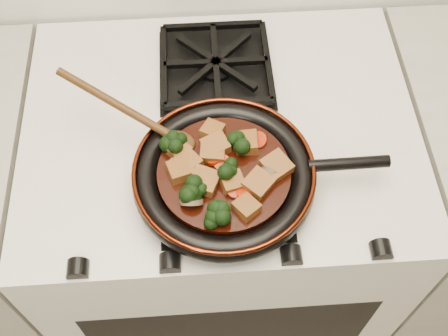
{
  "coord_description": "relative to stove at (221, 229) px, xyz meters",
  "views": [
    {
      "loc": [
        -0.04,
        1.05,
        1.77
      ],
      "look_at": [
        -0.0,
        1.55,
        0.97
      ],
      "focal_mm": 45.0,
      "sensor_mm": 36.0,
      "label": 1
    }
  ],
  "objects": [
    {
      "name": "tofu_cube_4",
      "position": [
        0.05,
        -0.17,
        0.52
      ],
      "size": [
        0.06,
        0.06,
        0.03
      ],
      "primitive_type": "cube",
      "rotation": [
        -0.01,
        -0.08,
        2.4
      ],
      "color": "brown",
      "rests_on": "braising_sauce"
    },
    {
      "name": "broccoli_floret_3",
      "position": [
        0.01,
        -0.14,
        0.52
      ],
      "size": [
        0.08,
        0.08,
        0.07
      ],
      "primitive_type": null,
      "rotation": [
        0.07,
        0.07,
        1.11
      ],
      "color": "black",
      "rests_on": "braising_sauce"
    },
    {
      "name": "broccoli_floret_5",
      "position": [
        -0.08,
        -0.09,
        0.52
      ],
      "size": [
        0.08,
        0.07,
        0.07
      ],
      "primitive_type": null,
      "rotation": [
        -0.08,
        0.24,
        0.08
      ],
      "color": "black",
      "rests_on": "braising_sauce"
    },
    {
      "name": "mushroom_slice_0",
      "position": [
        -0.06,
        -0.2,
        0.52
      ],
      "size": [
        0.04,
        0.03,
        0.03
      ],
      "primitive_type": "cylinder",
      "rotation": [
        0.92,
        0.0,
        3.1
      ],
      "color": "brown",
      "rests_on": "braising_sauce"
    },
    {
      "name": "tofu_cube_1",
      "position": [
        -0.07,
        -0.14,
        0.52
      ],
      "size": [
        0.05,
        0.05,
        0.03
      ],
      "primitive_type": "cube",
      "rotation": [
        -0.05,
        0.06,
        0.32
      ],
      "color": "brown",
      "rests_on": "braising_sauce"
    },
    {
      "name": "burner_grate_front",
      "position": [
        0.0,
        -0.14,
        0.46
      ],
      "size": [
        0.23,
        0.23,
        0.03
      ],
      "primitive_type": null,
      "color": "black",
      "rests_on": "stove"
    },
    {
      "name": "mushroom_slice_1",
      "position": [
        -0.08,
        -0.13,
        0.52
      ],
      "size": [
        0.04,
        0.04,
        0.02
      ],
      "primitive_type": "cylinder",
      "rotation": [
        0.44,
        0.0,
        1.36
      ],
      "color": "brown",
      "rests_on": "braising_sauce"
    },
    {
      "name": "broccoli_floret_4",
      "position": [
        0.02,
        -0.1,
        0.52
      ],
      "size": [
        0.08,
        0.09,
        0.05
      ],
      "primitive_type": null,
      "rotation": [
        -0.07,
        -0.05,
        2.39
      ],
      "color": "black",
      "rests_on": "braising_sauce"
    },
    {
      "name": "tofu_cube_0",
      "position": [
        -0.02,
        -0.11,
        0.52
      ],
      "size": [
        0.05,
        0.04,
        0.03
      ],
      "primitive_type": "cube",
      "rotation": [
        -0.04,
        -0.06,
        3.02
      ],
      "color": "brown",
      "rests_on": "braising_sauce"
    },
    {
      "name": "broccoli_floret_1",
      "position": [
        -0.05,
        -0.18,
        0.52
      ],
      "size": [
        0.09,
        0.09,
        0.06
      ],
      "primitive_type": null,
      "rotation": [
        -0.19,
        0.08,
        0.73
      ],
      "color": "black",
      "rests_on": "braising_sauce"
    },
    {
      "name": "carrot_coin_1",
      "position": [
        -0.0,
        -0.13,
        0.51
      ],
      "size": [
        0.03,
        0.03,
        0.02
      ],
      "primitive_type": "cylinder",
      "rotation": [
        0.19,
        -0.15,
        0.0
      ],
      "color": "#AB2104",
      "rests_on": "braising_sauce"
    },
    {
      "name": "broccoli_floret_2",
      "position": [
        -0.02,
        -0.23,
        0.52
      ],
      "size": [
        0.07,
        0.07,
        0.06
      ],
      "primitive_type": null,
      "rotation": [
        0.24,
        0.07,
        1.48
      ],
      "color": "black",
      "rests_on": "braising_sauce"
    },
    {
      "name": "tofu_cube_8",
      "position": [
        -0.08,
        -0.1,
        0.52
      ],
      "size": [
        0.05,
        0.05,
        0.02
      ],
      "primitive_type": "cube",
      "rotation": [
        0.02,
        -0.03,
        2.37
      ],
      "color": "brown",
      "rests_on": "braising_sauce"
    },
    {
      "name": "carrot_coin_2",
      "position": [
        0.01,
        -0.18,
        0.51
      ],
      "size": [
        0.03,
        0.03,
        0.01
      ],
      "primitive_type": "cylinder",
      "rotation": [
        0.16,
        0.08,
        0.0
      ],
      "color": "#AB2104",
      "rests_on": "braising_sauce"
    },
    {
      "name": "stove",
      "position": [
        0.0,
        0.0,
        0.0
      ],
      "size": [
        0.76,
        0.6,
        0.9
      ],
      "primitive_type": "cube",
      "color": "silver",
      "rests_on": "ground"
    },
    {
      "name": "broccoli_floret_0",
      "position": [
        -0.06,
        -0.18,
        0.52
      ],
      "size": [
        0.09,
        0.08,
        0.07
      ],
      "primitive_type": null,
      "rotation": [
        0.19,
        -0.07,
        1.12
      ],
      "color": "black",
      "rests_on": "braising_sauce"
    },
    {
      "name": "tofu_cube_10",
      "position": [
        -0.06,
        -0.12,
        0.52
      ],
      "size": [
        0.05,
        0.05,
        0.03
      ],
      "primitive_type": "cube",
      "rotation": [
        -0.07,
        0.03,
        2.2
      ],
      "color": "brown",
      "rests_on": "braising_sauce"
    },
    {
      "name": "tofu_cube_11",
      "position": [
        0.09,
        -0.14,
        0.52
      ],
      "size": [
        0.06,
        0.06,
        0.03
      ],
      "primitive_type": "cube",
      "rotation": [
        0.09,
        -0.03,
        0.57
      ],
      "color": "brown",
      "rests_on": "braising_sauce"
    },
    {
      "name": "tofu_cube_5",
      "position": [
        -0.01,
        -0.09,
        0.52
      ],
      "size": [
        0.06,
        0.05,
        0.03
      ],
      "primitive_type": "cube",
      "rotation": [
        0.05,
        -0.09,
        0.39
      ],
      "color": "brown",
      "rests_on": "braising_sauce"
    },
    {
      "name": "tofu_cube_7",
      "position": [
        -0.02,
        -0.06,
        0.52
      ],
      "size": [
        0.05,
        0.05,
        0.02
      ],
      "primitive_type": "cube",
      "rotation": [
        0.11,
        0.03,
        2.61
      ],
      "color": "brown",
      "rests_on": "braising_sauce"
    },
    {
      "name": "tofu_cube_9",
      "position": [
        -0.04,
        -0.16,
        0.52
      ],
      "size": [
        0.06,
        0.06,
        0.03
      ],
      "primitive_type": "cube",
      "rotation": [
        0.02,
        -0.05,
        2.72
      ],
      "color": "brown",
      "rests_on": "braising_sauce"
    },
    {
      "name": "carrot_coin_5",
      "position": [
        0.06,
        -0.16,
        0.51
      ],
      "size": [
        0.03,
        0.03,
        0.02
      ],
      "primitive_type": "cylinder",
      "rotation": [
        -0.31,
        -0.34,
        0.0
      ],
      "color": "#AB2104",
      "rests_on": "braising_sauce"
    },
    {
      "name": "mushroom_slice_2",
      "position": [
        -0.06,
        -0.2,
        0.52
      ],
      "size": [
        0.04,
        0.03,
        0.03
      ],
      "primitive_type": "cylinder",
      "rotation": [
        0.76,
        0.0,
        3.02
      ],
      "color": "brown",
      "rests_on": "braising_sauce"
    },
    {
      "name": "tofu_cube_6",
      "position": [
        0.04,
        -0.09,
        0.52
      ],
      "size": [
        0.04,
        0.04,
        0.03
      ],
      "primitive_type": "cube",
      "rotation": [
        -0.11,
        0.06,
        1.54
      ],
      "color": "brown",
      "rests_on": "braising_sauce"
    },
    {
      "name": "carrot_coin_3",
      "position": [
        0.03,
        -0.19,
        0.51
      ],
      "size": [
        0.03,
        0.03,
        0.01
      ],
      "primitive_type": "cylinder",
      "rotation": [
        -0.12,
        0.06,
        0.0
      ],
      "color": "#AB2104",
      "rests_on": "braising_sauce"
    },
    {
      "name": "tofu_cube_2",
      "position": [
        0.01,
        -0.17,
        0.52
      ],
      "size": [
        0.05,
        0.04,
        0.02
      ],
      "primitive_type": "cube",
      "rotation": [
        0.1,
        -0.06,
        1.87
      ],
      "color": "brown",
      "rests_on": "braising_sauce"
    },
    {
      "name": "burner_grate_back",
      "position": [
        0.0,
        0.14,
        0.46
      ],
      "size": [
        0.23,
        0.23,
        0.03
      ],
      "primitive_type": null,
      "color": "black",
      "rests_on": "stove"
    },
    {
      "name": "wooden_spoon",
      "position": [
        -0.13,
        -0.04,
        0.53
      ],
      "size": [
        0.15,
        0.1,
        0.25
      ],
      "rotation": [
        0.0,
        0.0,
        2.62
      ],
      "color": "#44280E",
      "rests_on": "braising_sauce"
    },
    {
      "name": "braising_sauce",
      "position": [
        -0.0,
        -0.14,
        0.5
      ],
      "size": [
        0.23,
        0.23,
        0.02
      ],
      "primitive_type": "cylinder",
      "color": "black",
      "rests_on": "skillet"
    },
    {
      "name": "tofu_cube_3",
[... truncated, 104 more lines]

